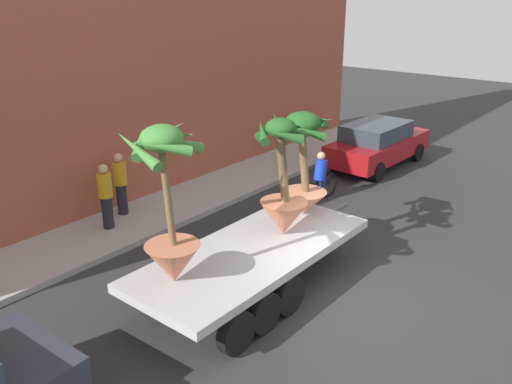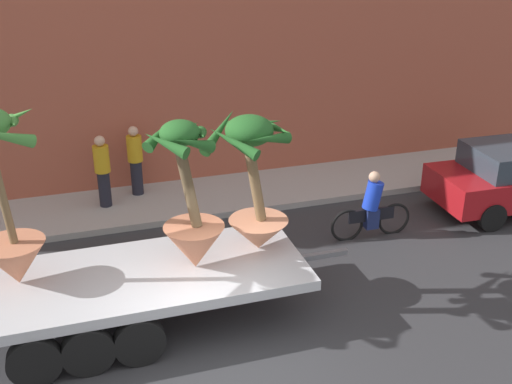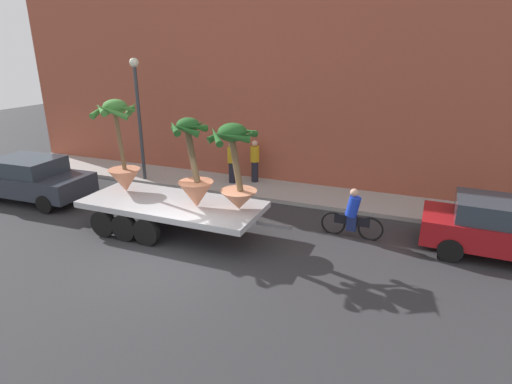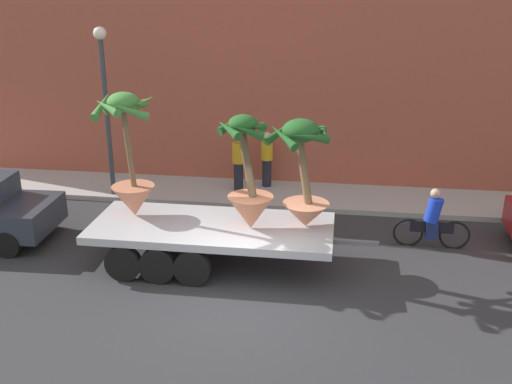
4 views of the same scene
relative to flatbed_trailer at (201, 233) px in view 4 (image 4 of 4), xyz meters
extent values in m
plane|color=#2D2D30|center=(1.15, -1.54, -0.75)|extent=(60.00, 60.00, 0.00)
cube|color=#A39E99|center=(1.15, 4.56, -0.68)|extent=(24.00, 2.20, 0.15)
cube|color=#9E4C38|center=(1.15, 6.26, 4.13)|extent=(24.00, 1.20, 9.77)
cube|color=#B7BABF|center=(0.26, 0.00, 0.14)|extent=(5.48, 2.28, 0.18)
cylinder|color=black|center=(-1.49, 1.04, -0.35)|extent=(0.80, 0.22, 0.80)
cylinder|color=black|center=(-1.49, -1.05, -0.35)|extent=(0.80, 0.22, 0.80)
cylinder|color=black|center=(-0.73, 1.04, -0.35)|extent=(0.80, 0.22, 0.80)
cylinder|color=black|center=(-0.72, -1.05, -0.35)|extent=(0.80, 0.22, 0.80)
cylinder|color=black|center=(0.04, 1.05, -0.35)|extent=(0.80, 0.22, 0.80)
cylinder|color=black|center=(0.05, -1.05, -0.35)|extent=(0.80, 0.22, 0.80)
cube|color=slate|center=(3.49, 0.02, -0.01)|extent=(1.00, 0.10, 0.10)
cone|color=#C17251|center=(-1.64, 0.28, 0.59)|extent=(0.99, 0.99, 0.73)
cylinder|color=brown|center=(-1.68, 0.28, 1.93)|extent=(0.26, 0.13, 1.95)
ellipsoid|color=#428438|center=(-1.72, 0.28, 2.90)|extent=(0.71, 0.71, 0.45)
cone|color=#428438|center=(-1.35, 0.32, 2.86)|extent=(0.28, 0.78, 0.34)
cone|color=#428438|center=(-1.42, 0.68, 2.82)|extent=(0.92, 0.75, 0.60)
cone|color=#428438|center=(-1.96, 0.55, 2.82)|extent=(0.69, 0.63, 0.48)
cone|color=#428438|center=(-2.22, 0.28, 2.83)|extent=(0.20, 1.01, 0.56)
cone|color=#428438|center=(-1.97, -0.06, 2.86)|extent=(0.82, 0.67, 0.37)
cone|color=#428438|center=(-1.50, -0.15, 2.82)|extent=(0.94, 0.62, 0.55)
cone|color=tan|center=(2.36, 0.21, 0.50)|extent=(1.04, 1.04, 0.55)
cylinder|color=brown|center=(2.28, 0.21, 1.60)|extent=(0.44, 0.18, 1.65)
ellipsoid|color=#235B23|center=(2.20, 0.21, 2.42)|extent=(0.80, 0.80, 0.50)
cone|color=#235B23|center=(2.69, 0.26, 2.39)|extent=(0.29, 1.01, 0.35)
cone|color=#235B23|center=(2.41, 0.63, 2.39)|extent=(0.95, 0.61, 0.35)
cone|color=#235B23|center=(1.80, 0.59, 2.34)|extent=(0.89, 0.94, 0.61)
cone|color=#235B23|center=(1.85, -0.09, 2.36)|extent=(0.76, 0.85, 0.47)
cone|color=#235B23|center=(2.40, -0.18, 2.39)|extent=(0.90, 0.59, 0.36)
cone|color=#C17251|center=(1.16, -0.08, 0.61)|extent=(1.01, 1.01, 0.76)
cylinder|color=brown|center=(1.08, -0.08, 1.79)|extent=(0.43, 0.18, 1.62)
ellipsoid|color=#235B23|center=(1.01, -0.08, 2.60)|extent=(0.62, 0.62, 0.39)
cone|color=#235B23|center=(1.34, -0.13, 2.55)|extent=(0.30, 0.72, 0.34)
cone|color=#235B23|center=(1.06, 0.24, 2.51)|extent=(0.71, 0.31, 0.45)
cone|color=#235B23|center=(0.74, 0.16, 2.53)|extent=(0.66, 0.69, 0.42)
cone|color=#235B23|center=(0.74, -0.35, 2.55)|extent=(0.69, 0.70, 0.38)
cone|color=#235B23|center=(1.14, -0.41, 2.52)|extent=(0.75, 0.46, 0.44)
torus|color=black|center=(5.90, 1.65, -0.41)|extent=(0.74, 0.07, 0.74)
torus|color=black|center=(4.80, 1.67, -0.41)|extent=(0.74, 0.07, 0.74)
cube|color=black|center=(5.35, 1.66, -0.23)|extent=(1.04, 0.08, 0.28)
cylinder|color=#1938C6|center=(5.35, 1.66, 0.22)|extent=(0.45, 0.35, 0.65)
sphere|color=tan|center=(5.35, 1.66, 0.64)|extent=(0.24, 0.24, 0.24)
cube|color=navy|center=(5.35, 1.66, -0.31)|extent=(0.28, 0.24, 0.44)
cylinder|color=black|center=(-4.67, 1.43, -0.43)|extent=(0.65, 0.22, 0.64)
cylinder|color=black|center=(-4.60, -0.36, -0.43)|extent=(0.65, 0.22, 0.64)
cylinder|color=black|center=(0.86, 5.11, -0.18)|extent=(0.28, 0.28, 0.85)
cylinder|color=gold|center=(0.86, 5.11, 0.56)|extent=(0.36, 0.36, 0.62)
sphere|color=tan|center=(0.86, 5.11, 0.99)|extent=(0.24, 0.24, 0.24)
cylinder|color=black|center=(0.05, 4.66, -0.18)|extent=(0.28, 0.28, 0.85)
cylinder|color=gold|center=(0.05, 4.66, 0.56)|extent=(0.36, 0.36, 0.62)
sphere|color=tan|center=(0.05, 4.66, 0.99)|extent=(0.24, 0.24, 0.24)
cylinder|color=#383D42|center=(-3.58, 3.76, 1.65)|extent=(0.14, 0.14, 4.50)
sphere|color=#EAEACC|center=(-3.58, 3.76, 4.05)|extent=(0.36, 0.36, 0.36)
camera|label=1|loc=(-7.16, -6.13, 5.16)|focal=37.22mm
camera|label=2|loc=(-0.64, -9.12, 5.66)|focal=44.36mm
camera|label=3|loc=(6.89, -9.69, 4.56)|focal=28.76mm
camera|label=4|loc=(3.04, -12.07, 5.51)|focal=41.65mm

